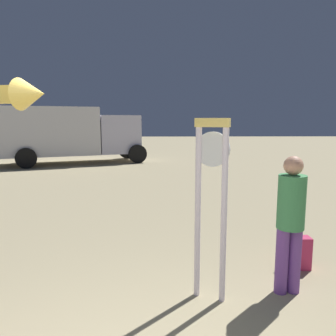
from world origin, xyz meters
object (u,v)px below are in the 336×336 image
at_px(person_near_clock, 290,218).
at_px(box_truck_near, 64,133).
at_px(standing_clock, 211,192).
at_px(backpack, 298,253).

relative_size(person_near_clock, box_truck_near, 0.23).
xyz_separation_m(standing_clock, backpack, (1.38, 0.76, -1.06)).
relative_size(standing_clock, person_near_clock, 1.26).
height_order(standing_clock, person_near_clock, standing_clock).
bearing_deg(backpack, standing_clock, -151.19).
distance_m(person_near_clock, box_truck_near, 13.64).
bearing_deg(standing_clock, backpack, 28.81).
xyz_separation_m(backpack, box_truck_near, (-6.63, 11.47, 1.28)).
distance_m(person_near_clock, backpack, 1.05).
bearing_deg(person_near_clock, standing_clock, -174.01).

